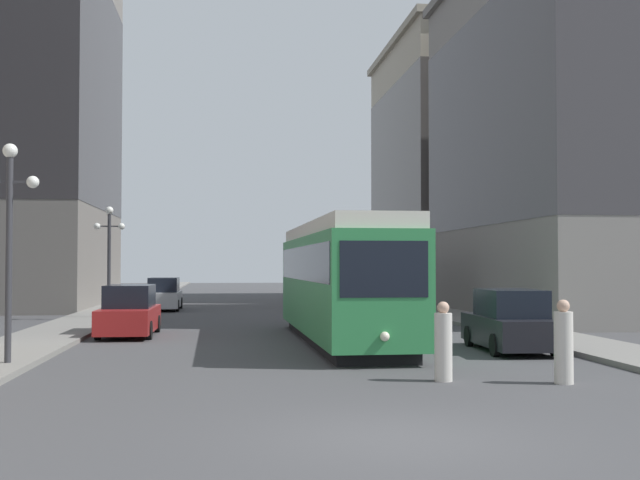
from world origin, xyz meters
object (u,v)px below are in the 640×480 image
at_px(streetcar, 340,278).
at_px(parked_car_right_far, 510,322).
at_px(lamp_post_left_far, 109,244).
at_px(transit_bus, 358,276).
at_px(lamp_post_left_near, 9,218).
at_px(parked_car_left_mid, 164,295).
at_px(pedestrian_crossing_near, 564,344).
at_px(parked_car_left_near, 129,312).
at_px(pedestrian_crossing_far, 443,344).

relative_size(streetcar, parked_car_right_far, 2.99).
bearing_deg(lamp_post_left_far, transit_bus, 23.90).
xyz_separation_m(parked_car_right_far, lamp_post_left_near, (-13.66, -2.37, 2.86)).
bearing_deg(parked_car_left_mid, lamp_post_left_near, -94.06).
bearing_deg(pedestrian_crossing_near, lamp_post_left_far, -61.11).
distance_m(parked_car_left_near, lamp_post_left_far, 8.96).
bearing_deg(parked_car_left_mid, pedestrian_crossing_far, -73.78).
bearing_deg(transit_bus, parked_car_left_near, -126.84).
height_order(parked_car_right_far, lamp_post_left_far, lamp_post_left_far).
height_order(transit_bus, parked_car_left_mid, transit_bus).
height_order(lamp_post_left_near, lamp_post_left_far, lamp_post_left_near).
height_order(parked_car_left_mid, lamp_post_left_far, lamp_post_left_far).
relative_size(pedestrian_crossing_near, pedestrian_crossing_far, 1.03).
bearing_deg(parked_car_left_mid, streetcar, -69.62).
relative_size(parked_car_left_mid, lamp_post_left_far, 0.98).
bearing_deg(streetcar, transit_bus, 77.76).
bearing_deg(lamp_post_left_far, parked_car_left_mid, 76.62).
bearing_deg(pedestrian_crossing_far, parked_car_right_far, 152.33).
height_order(pedestrian_crossing_far, lamp_post_left_near, lamp_post_left_near).
relative_size(transit_bus, parked_car_left_mid, 2.33).
height_order(parked_car_left_mid, parked_car_right_far, same).
height_order(transit_bus, pedestrian_crossing_near, transit_bus).
height_order(transit_bus, lamp_post_left_far, lamp_post_left_far).
relative_size(streetcar, lamp_post_left_near, 2.55).
relative_size(parked_car_right_far, lamp_post_left_far, 0.91).
distance_m(lamp_post_left_near, lamp_post_left_far, 17.17).
distance_m(parked_car_left_near, pedestrian_crossing_far, 14.63).
height_order(streetcar, parked_car_left_mid, streetcar).
height_order(pedestrian_crossing_near, pedestrian_crossing_far, pedestrian_crossing_near).
relative_size(parked_car_right_far, pedestrian_crossing_far, 2.65).
relative_size(transit_bus, pedestrian_crossing_near, 6.40).
xyz_separation_m(streetcar, parked_car_left_mid, (-7.17, 19.57, -1.26)).
xyz_separation_m(streetcar, lamp_post_left_far, (-9.07, 11.58, 1.41)).
bearing_deg(lamp_post_left_near, parked_car_left_near, 77.86).
relative_size(streetcar, lamp_post_left_far, 2.71).
bearing_deg(lamp_post_left_far, lamp_post_left_near, -90.00).
bearing_deg(pedestrian_crossing_near, transit_bus, -91.76).
xyz_separation_m(pedestrian_crossing_far, lamp_post_left_near, (-10.05, 3.32, 2.89)).
xyz_separation_m(parked_car_left_mid, parked_car_right_far, (11.76, -22.79, -0.00)).
bearing_deg(parked_car_left_mid, transit_bus, -12.59).
bearing_deg(transit_bus, lamp_post_left_near, -118.29).
bearing_deg(pedestrian_crossing_near, parked_car_left_mid, -71.69).
xyz_separation_m(parked_car_left_near, pedestrian_crossing_far, (8.15, -12.16, -0.03)).
bearing_deg(pedestrian_crossing_far, transit_bus, 179.27).
bearing_deg(parked_car_right_far, transit_bus, -84.02).
xyz_separation_m(parked_car_left_mid, lamp_post_left_near, (-1.90, -25.16, 2.86)).
xyz_separation_m(pedestrian_crossing_near, lamp_post_left_near, (-12.51, 3.99, 2.86)).
distance_m(parked_car_left_near, parked_car_left_mid, 16.32).
distance_m(streetcar, lamp_post_left_far, 14.78).
relative_size(parked_car_right_far, pedestrian_crossing_near, 2.56).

